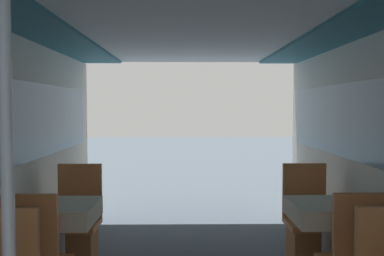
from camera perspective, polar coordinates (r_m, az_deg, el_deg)
The scene contains 6 objects.
ceiling_panel at distance 2.74m, azimuth 0.55°, elevation 15.75°, with size 2.86×6.29×0.07m.
support_pole_left_0 at distance 1.77m, azimuth -23.25°, elevation -12.87°, with size 0.05×0.05×2.08m.
dining_table_left_1 at distance 3.57m, azimuth -17.38°, elevation -11.54°, with size 0.58×0.58×0.76m.
chair_left_far_1 at distance 4.15m, azimuth -15.16°, elevation -14.21°, with size 0.41×0.41×0.98m.
dining_table_right_1 at distance 3.60m, azimuth 17.71°, elevation -11.38°, with size 0.58×0.58×0.76m.
chair_right_far_1 at distance 4.18m, azimuth 15.25°, elevation -14.07°, with size 0.41×0.41×0.98m.
Camera 1 is at (-0.07, -0.93, 1.52)m, focal length 40.00 mm.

